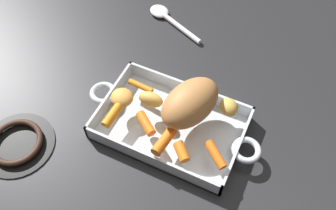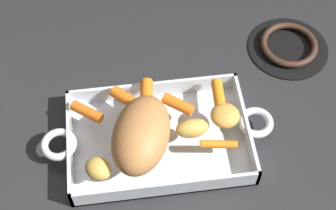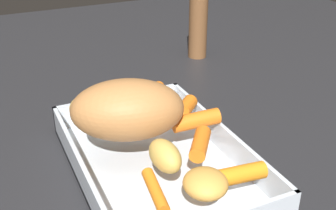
# 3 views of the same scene
# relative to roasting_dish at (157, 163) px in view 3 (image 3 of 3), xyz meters

# --- Properties ---
(ground_plane) EXTENTS (1.87, 1.87, 0.00)m
(ground_plane) POSITION_rel_roasting_dish_xyz_m (0.00, 0.00, -0.01)
(ground_plane) COLOR #232326
(roasting_dish) EXTENTS (0.43, 0.22, 0.05)m
(roasting_dish) POSITION_rel_roasting_dish_xyz_m (0.00, 0.00, 0.00)
(roasting_dish) COLOR silver
(roasting_dish) RESTS_ON ground_plane
(pork_roast) EXTENTS (0.14, 0.18, 0.08)m
(pork_roast) POSITION_rel_roasting_dish_xyz_m (-0.03, -0.03, 0.07)
(pork_roast) COLOR #B1753F
(pork_roast) RESTS_ON roasting_dish
(baby_carrot_short) EXTENTS (0.07, 0.02, 0.02)m
(baby_carrot_short) POSITION_rel_roasting_dish_xyz_m (0.10, -0.05, 0.04)
(baby_carrot_short) COLOR orange
(baby_carrot_short) RESTS_ON roasting_dish
(baby_carrot_northeast) EXTENTS (0.03, 0.07, 0.02)m
(baby_carrot_northeast) POSITION_rel_roasting_dish_xyz_m (0.12, 0.05, 0.04)
(baby_carrot_northeast) COLOR orange
(baby_carrot_northeast) RESTS_ON roasting_dish
(baby_carrot_long) EXTENTS (0.06, 0.06, 0.03)m
(baby_carrot_long) POSITION_rel_roasting_dish_xyz_m (-0.13, 0.05, 0.04)
(baby_carrot_long) COLOR orange
(baby_carrot_long) RESTS_ON roasting_dish
(baby_carrot_southwest) EXTENTS (0.06, 0.05, 0.02)m
(baby_carrot_southwest) POSITION_rel_roasting_dish_xyz_m (0.04, 0.04, 0.04)
(baby_carrot_southwest) COLOR orange
(baby_carrot_southwest) RESTS_ON roasting_dish
(baby_carrot_center_right) EXTENTS (0.05, 0.05, 0.02)m
(baby_carrot_center_right) POSITION_rel_roasting_dish_xyz_m (-0.06, 0.08, 0.04)
(baby_carrot_center_right) COLOR orange
(baby_carrot_center_right) RESTS_ON roasting_dish
(baby_carrot_center_left) EXTENTS (0.03, 0.07, 0.03)m
(baby_carrot_center_left) POSITION_rel_roasting_dish_xyz_m (-0.01, 0.07, 0.04)
(baby_carrot_center_left) COLOR orange
(baby_carrot_center_left) RESTS_ON roasting_dish
(potato_golden_small) EXTENTS (0.06, 0.04, 0.04)m
(potato_golden_small) POSITION_rel_roasting_dish_xyz_m (0.06, -0.01, 0.05)
(potato_golden_small) COLOR gold
(potato_golden_small) RESTS_ON roasting_dish
(potato_whole) EXTENTS (0.06, 0.06, 0.03)m
(potato_whole) POSITION_rel_roasting_dish_xyz_m (-0.11, -0.07, 0.05)
(potato_whole) COLOR gold
(potato_whole) RESTS_ON roasting_dish
(potato_corner) EXTENTS (0.06, 0.06, 0.03)m
(potato_corner) POSITION_rel_roasting_dish_xyz_m (0.12, 0.01, 0.05)
(potato_corner) COLOR gold
(potato_corner) RESTS_ON roasting_dish
(pepper_mill) EXTENTS (0.04, 0.04, 0.17)m
(pepper_mill) POSITION_rel_roasting_dish_xyz_m (-0.37, 0.26, 0.06)
(pepper_mill) COLOR brown
(pepper_mill) RESTS_ON ground_plane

